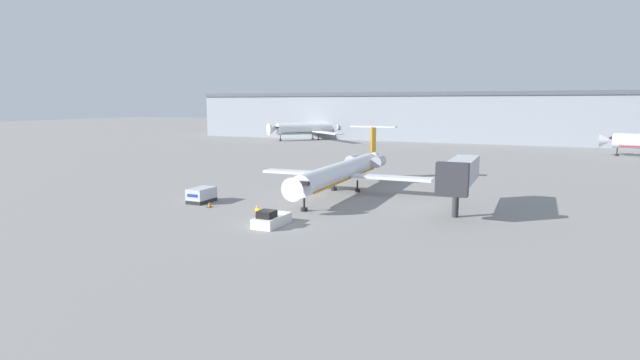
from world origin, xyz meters
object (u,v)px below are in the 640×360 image
object	(u,v)px
airplane_parked_far_right	(313,128)
traffic_cone_left	(209,204)
pushback_tug	(271,219)
luggage_cart	(202,195)
jet_bridge	(460,173)
airplane_main	(344,171)
worker_near_tug	(257,214)

from	to	relation	value
airplane_parked_far_right	traffic_cone_left	bearing A→B (deg)	-71.99
pushback_tug	luggage_cart	distance (m)	15.20
airplane_parked_far_right	jet_bridge	distance (m)	112.74
airplane_main	jet_bridge	world-z (taller)	airplane_main
pushback_tug	jet_bridge	size ratio (longest dim) A/B	0.36
luggage_cart	worker_near_tug	distance (m)	13.37
worker_near_tug	traffic_cone_left	xyz separation A→B (m)	(-9.13, 4.42, -0.62)
airplane_main	traffic_cone_left	xyz separation A→B (m)	(-10.87, -15.59, -2.64)
luggage_cart	worker_near_tug	size ratio (longest dim) A/B	1.98
airplane_main	traffic_cone_left	bearing A→B (deg)	-124.88
jet_bridge	worker_near_tug	bearing A→B (deg)	-143.54
traffic_cone_left	airplane_parked_far_right	distance (m)	109.18
luggage_cart	airplane_main	bearing A→B (deg)	45.27
airplane_parked_far_right	worker_near_tug	bearing A→B (deg)	-68.38
luggage_cart	jet_bridge	world-z (taller)	jet_bridge
pushback_tug	jet_bridge	xyz separation A→B (m)	(16.18, 13.73, 3.83)
airplane_main	airplane_parked_far_right	distance (m)	98.83
worker_near_tug	airplane_parked_far_right	size ratio (longest dim) A/B	0.06
luggage_cart	jet_bridge	bearing A→B (deg)	13.06
airplane_main	jet_bridge	size ratio (longest dim) A/B	2.40
worker_near_tug	traffic_cone_left	world-z (taller)	worker_near_tug
airplane_parked_far_right	jet_bridge	bearing A→B (deg)	-57.30
traffic_cone_left	airplane_parked_far_right	bearing A→B (deg)	108.01
airplane_main	luggage_cart	size ratio (longest dim) A/B	8.81
luggage_cart	airplane_parked_far_right	size ratio (longest dim) A/B	0.12
luggage_cart	traffic_cone_left	bearing A→B (deg)	-37.56
jet_bridge	pushback_tug	bearing A→B (deg)	-139.68
airplane_parked_far_right	airplane_main	bearing A→B (deg)	-63.17
airplane_main	luggage_cart	world-z (taller)	airplane_main
airplane_main	airplane_parked_far_right	size ratio (longest dim) A/B	1.02
pushback_tug	luggage_cart	bearing A→B (deg)	153.31
luggage_cart	airplane_parked_far_right	xyz separation A→B (m)	(-31.14, 101.78, 2.82)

